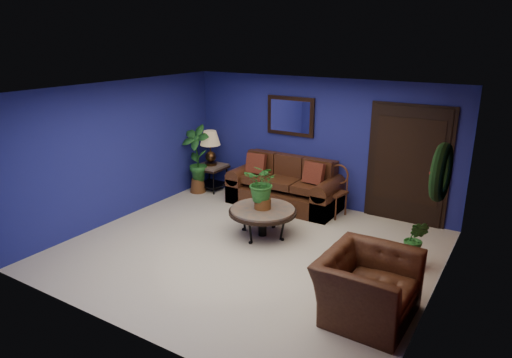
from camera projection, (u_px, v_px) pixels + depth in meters
The scene contains 18 objects.
floor at pixel (249, 250), 7.24m from camera, with size 5.50×5.50×0.00m, color beige.
wall_back at pixel (318, 142), 8.89m from camera, with size 5.50×0.04×2.50m, color navy.
wall_left at pixel (121, 151), 8.25m from camera, with size 0.04×5.00×2.50m, color navy.
wall_right_brick at pixel (441, 210), 5.48m from camera, with size 0.04×5.00×2.50m, color maroon.
ceiling at pixel (248, 91), 6.48m from camera, with size 5.50×5.00×0.02m, color silver.
crown_molding at pixel (451, 112), 5.14m from camera, with size 0.03×5.00×0.14m, color white.
wall_mirror at pixel (290, 116), 9.01m from camera, with size 1.02×0.06×0.77m, color #452A15.
closet_door at pixel (408, 166), 8.04m from camera, with size 1.44×0.06×2.18m, color black.
wreath at pixel (441, 172), 5.41m from camera, with size 0.72×0.72×0.16m, color black.
sofa at pixel (286, 189), 9.07m from camera, with size 2.19×0.94×0.98m.
coffee_table at pixel (263, 212), 7.63m from camera, with size 1.14×1.14×0.49m.
end_table at pixel (211, 171), 9.93m from camera, with size 0.61×0.61×0.56m.
table_lamp at pixel (210, 144), 9.75m from camera, with size 0.44×0.44×0.72m.
side_chair at pixel (336, 187), 8.51m from camera, with size 0.47×0.47×0.96m.
armchair at pixel (367, 286), 5.45m from camera, with size 1.19×1.04×0.78m, color #462614.
coffee_plant at pixel (263, 184), 7.48m from camera, with size 0.62×0.55×0.78m.
floor_plant at pixel (415, 244), 6.58m from camera, with size 0.34×0.27×0.75m.
tall_plant at pixel (197, 157), 9.66m from camera, with size 0.65×0.45×1.46m.
Camera 1 is at (3.55, -5.52, 3.27)m, focal length 32.00 mm.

